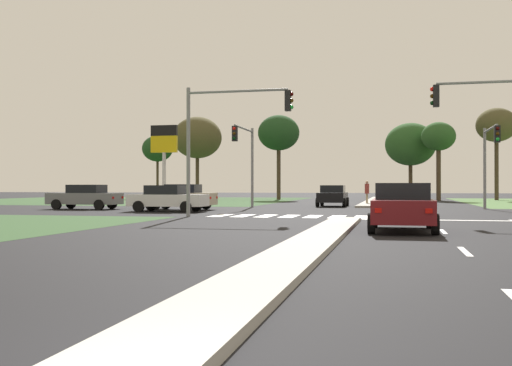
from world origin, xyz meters
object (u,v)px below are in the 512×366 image
treeline_fifth (496,126)px  fuel_price_totem (164,148)px  car_white_near (167,198)px  treeline_sixth (438,138)px  traffic_signal_near_right (495,122)px  car_grey_fourth (85,197)px  traffic_signal_far_right (489,151)px  car_beige_fifth (181,197)px  traffic_signal_far_left (246,151)px  treeline_second (197,138)px  traffic_signal_near_left (225,127)px  treeline_near (158,149)px  treeline_fourth (410,144)px  pedestrian_at_median (367,190)px  car_black_second (333,196)px  car_maroon_third (402,207)px  treeline_third (279,133)px

treeline_fifth → fuel_price_totem: bearing=-130.2°
car_white_near → treeline_sixth: size_ratio=0.55×
traffic_signal_near_right → treeline_sixth: bearing=89.6°
car_grey_fourth → traffic_signal_far_right: bearing=-81.0°
traffic_signal_far_right → treeline_fifth: bearing=80.3°
car_grey_fourth → car_beige_fifth: size_ratio=1.08×
traffic_signal_far_left → treeline_second: size_ratio=0.59×
traffic_signal_near_left → traffic_signal_near_right: 11.99m
car_grey_fourth → treeline_near: size_ratio=0.60×
car_white_near → treeline_fourth: treeline_fourth is taller
car_white_near → treeline_near: (-15.43, 36.00, 5.25)m
car_white_near → treeline_second: size_ratio=0.48×
traffic_signal_far_right → treeline_second: bearing=136.9°
car_white_near → treeline_sixth: bearing=151.9°
car_white_near → car_beige_fifth: size_ratio=1.04×
traffic_signal_near_left → pedestrian_at_median: bearing=74.3°
car_black_second → traffic_signal_far_right: traffic_signal_far_right is taller
traffic_signal_near_right → traffic_signal_near_left: bearing=180.0°
traffic_signal_far_right → traffic_signal_far_left: size_ratio=0.94×
traffic_signal_near_left → car_maroon_third: bearing=-41.7°
treeline_near → treeline_fourth: size_ratio=0.91×
traffic_signal_near_right → treeline_second: bearing=125.0°
treeline_near → treeline_sixth: bearing=-7.1°
car_beige_fifth → car_grey_fourth: bearing=94.2°
treeline_sixth → traffic_signal_far_left: bearing=-118.8°
treeline_fourth → fuel_price_totem: bearing=-118.3°
treeline_fourth → treeline_fifth: bearing=-5.0°
fuel_price_totem → treeline_fourth: treeline_fourth is taller
traffic_signal_far_left → treeline_third: 26.53m
traffic_signal_far_right → treeline_fifth: treeline_fifth is taller
car_black_second → pedestrian_at_median: 4.78m
car_black_second → treeline_third: size_ratio=0.46×
traffic_signal_far_left → treeline_sixth: treeline_sixth is taller
car_grey_fourth → treeline_fourth: 39.56m
traffic_signal_near_left → car_black_second: bearing=77.9°
car_beige_fifth → pedestrian_at_median: (10.73, 12.54, 0.39)m
car_maroon_third → fuel_price_totem: 22.94m
treeline_sixth → treeline_fourth: bearing=126.7°
traffic_signal_near_right → pedestrian_at_median: traffic_signal_near_right is taller
car_grey_fourth → car_white_near: bearing=-110.1°
car_grey_fourth → treeline_sixth: size_ratio=0.57×
traffic_signal_near_right → traffic_signal_far_right: traffic_signal_near_right is taller
treeline_second → treeline_fifth: treeline_fifth is taller
car_maroon_third → traffic_signal_near_right: bearing=61.1°
treeline_third → traffic_signal_far_right: bearing=-55.6°
car_grey_fourth → treeline_fifth: bearing=-42.4°
car_maroon_third → car_beige_fifth: car_beige_fifth is taller
treeline_fourth → traffic_signal_far_right: bearing=-82.5°
traffic_signal_near_right → treeline_fifth: treeline_fifth is taller
traffic_signal_far_left → car_black_second: bearing=42.4°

